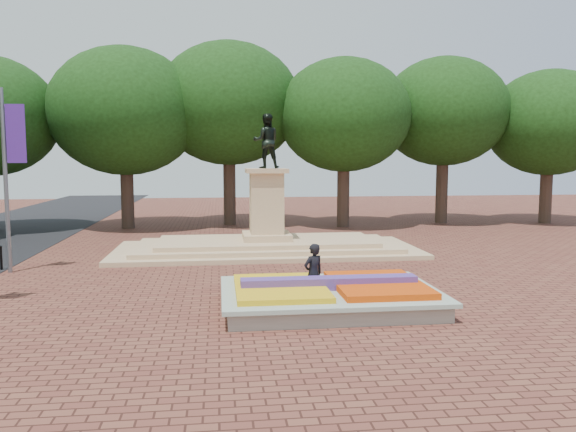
# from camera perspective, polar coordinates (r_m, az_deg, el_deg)

# --- Properties ---
(ground) EXTENTS (90.00, 90.00, 0.00)m
(ground) POSITION_cam_1_polar(r_m,az_deg,el_deg) (18.54, -0.07, -7.77)
(ground) COLOR brown
(ground) RESTS_ON ground
(flower_bed) EXTENTS (6.30, 4.30, 0.91)m
(flower_bed) POSITION_cam_1_polar(r_m,az_deg,el_deg) (16.69, 4.30, -8.00)
(flower_bed) COLOR gray
(flower_bed) RESTS_ON ground
(monument) EXTENTS (14.00, 6.00, 6.40)m
(monument) POSITION_cam_1_polar(r_m,az_deg,el_deg) (26.21, -2.19, -1.77)
(monument) COLOR tan
(monument) RESTS_ON ground
(tree_row_back) EXTENTS (44.80, 8.80, 10.43)m
(tree_row_back) POSITION_cam_1_polar(r_m,az_deg,el_deg) (36.24, 0.15, 9.53)
(tree_row_back) COLOR #36251D
(tree_row_back) RESTS_ON ground
(pedestrian) EXTENTS (0.80, 0.70, 1.83)m
(pedestrian) POSITION_cam_1_polar(r_m,az_deg,el_deg) (16.98, 2.59, -5.88)
(pedestrian) COLOR black
(pedestrian) RESTS_ON ground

